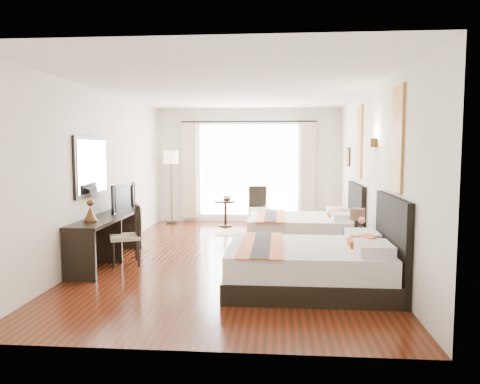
# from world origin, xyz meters

# --- Properties ---
(floor) EXTENTS (4.50, 7.50, 0.01)m
(floor) POSITION_xyz_m (0.00, 0.00, -0.01)
(floor) COLOR #361909
(floor) RESTS_ON ground
(ceiling) EXTENTS (4.50, 7.50, 0.02)m
(ceiling) POSITION_xyz_m (0.00, 0.00, 2.79)
(ceiling) COLOR white
(ceiling) RESTS_ON wall_headboard
(wall_headboard) EXTENTS (0.01, 7.50, 2.80)m
(wall_headboard) POSITION_xyz_m (2.25, 0.00, 1.40)
(wall_headboard) COLOR silver
(wall_headboard) RESTS_ON floor
(wall_desk) EXTENTS (0.01, 7.50, 2.80)m
(wall_desk) POSITION_xyz_m (-2.25, 0.00, 1.40)
(wall_desk) COLOR silver
(wall_desk) RESTS_ON floor
(wall_window) EXTENTS (4.50, 0.01, 2.80)m
(wall_window) POSITION_xyz_m (0.00, 3.75, 1.40)
(wall_window) COLOR silver
(wall_window) RESTS_ON floor
(wall_entry) EXTENTS (4.50, 0.01, 2.80)m
(wall_entry) POSITION_xyz_m (0.00, -3.75, 1.40)
(wall_entry) COLOR silver
(wall_entry) RESTS_ON floor
(window_glass) EXTENTS (2.40, 0.02, 2.20)m
(window_glass) POSITION_xyz_m (0.00, 3.73, 1.30)
(window_glass) COLOR white
(window_glass) RESTS_ON wall_window
(sheer_curtain) EXTENTS (2.30, 0.02, 2.10)m
(sheer_curtain) POSITION_xyz_m (0.00, 3.67, 1.30)
(sheer_curtain) COLOR white
(sheer_curtain) RESTS_ON wall_window
(drape_left) EXTENTS (0.35, 0.14, 2.35)m
(drape_left) POSITION_xyz_m (-1.45, 3.63, 1.28)
(drape_left) COLOR #C5AE98
(drape_left) RESTS_ON floor
(drape_right) EXTENTS (0.35, 0.14, 2.35)m
(drape_right) POSITION_xyz_m (1.45, 3.63, 1.28)
(drape_right) COLOR #C5AE98
(drape_right) RESTS_ON floor
(art_panel_near) EXTENTS (0.03, 0.50, 1.35)m
(art_panel_near) POSITION_xyz_m (2.23, -1.71, 1.95)
(art_panel_near) COLOR maroon
(art_panel_near) RESTS_ON wall_headboard
(art_panel_far) EXTENTS (0.03, 0.50, 1.35)m
(art_panel_far) POSITION_xyz_m (2.23, 1.09, 1.95)
(art_panel_far) COLOR maroon
(art_panel_far) RESTS_ON wall_headboard
(wall_sconce) EXTENTS (0.10, 0.14, 0.14)m
(wall_sconce) POSITION_xyz_m (2.19, -0.37, 1.92)
(wall_sconce) COLOR #412A17
(wall_sconce) RESTS_ON wall_headboard
(mirror_frame) EXTENTS (0.04, 1.25, 0.95)m
(mirror_frame) POSITION_xyz_m (-2.22, -0.62, 1.55)
(mirror_frame) COLOR black
(mirror_frame) RESTS_ON wall_desk
(mirror_glass) EXTENTS (0.01, 1.12, 0.82)m
(mirror_glass) POSITION_xyz_m (-2.19, -0.62, 1.55)
(mirror_glass) COLOR white
(mirror_glass) RESTS_ON mirror_frame
(bed_near) EXTENTS (2.18, 1.70, 1.23)m
(bed_near) POSITION_xyz_m (1.22, -1.71, 0.32)
(bed_near) COLOR black
(bed_near) RESTS_ON floor
(bed_far) EXTENTS (2.08, 1.62, 1.17)m
(bed_far) POSITION_xyz_m (1.26, 1.09, 0.30)
(bed_far) COLOR black
(bed_far) RESTS_ON floor
(nightstand) EXTENTS (0.44, 0.55, 0.53)m
(nightstand) POSITION_xyz_m (2.02, -0.37, 0.26)
(nightstand) COLOR black
(nightstand) RESTS_ON floor
(table_lamp) EXTENTS (0.24, 0.24, 0.38)m
(table_lamp) POSITION_xyz_m (2.00, -0.28, 0.76)
(table_lamp) COLOR black
(table_lamp) RESTS_ON nightstand
(vase) EXTENTS (0.15, 0.15, 0.14)m
(vase) POSITION_xyz_m (2.03, -0.47, 0.57)
(vase) COLOR black
(vase) RESTS_ON nightstand
(console_desk) EXTENTS (0.50, 2.20, 0.76)m
(console_desk) POSITION_xyz_m (-1.99, -0.62, 0.38)
(console_desk) COLOR black
(console_desk) RESTS_ON floor
(television) EXTENTS (0.21, 0.84, 0.48)m
(television) POSITION_xyz_m (-1.97, -0.07, 1.00)
(television) COLOR black
(television) RESTS_ON console_desk
(bronze_figurine) EXTENTS (0.23, 0.23, 0.30)m
(bronze_figurine) POSITION_xyz_m (-1.99, -1.25, 0.90)
(bronze_figurine) COLOR #412A17
(bronze_figurine) RESTS_ON console_desk
(desk_chair) EXTENTS (0.58, 0.58, 0.96)m
(desk_chair) POSITION_xyz_m (-1.64, -0.72, 0.29)
(desk_chair) COLOR beige
(desk_chair) RESTS_ON floor
(floor_lamp) EXTENTS (0.36, 0.36, 1.77)m
(floor_lamp) POSITION_xyz_m (-1.85, 3.33, 1.50)
(floor_lamp) COLOR black
(floor_lamp) RESTS_ON floor
(side_table) EXTENTS (0.53, 0.53, 0.61)m
(side_table) POSITION_xyz_m (-0.50, 3.05, 0.30)
(side_table) COLOR black
(side_table) RESTS_ON floor
(fruit_bowl) EXTENTS (0.24, 0.24, 0.05)m
(fruit_bowl) POSITION_xyz_m (-0.47, 3.08, 0.63)
(fruit_bowl) COLOR #4D3A1B
(fruit_bowl) RESTS_ON side_table
(window_chair) EXTENTS (0.53, 0.53, 0.96)m
(window_chair) POSITION_xyz_m (0.30, 2.83, 0.29)
(window_chair) COLOR beige
(window_chair) RESTS_ON floor
(jute_rug) EXTENTS (1.23, 0.93, 0.01)m
(jute_rug) POSITION_xyz_m (0.04, 2.16, 0.01)
(jute_rug) COLOR tan
(jute_rug) RESTS_ON floor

